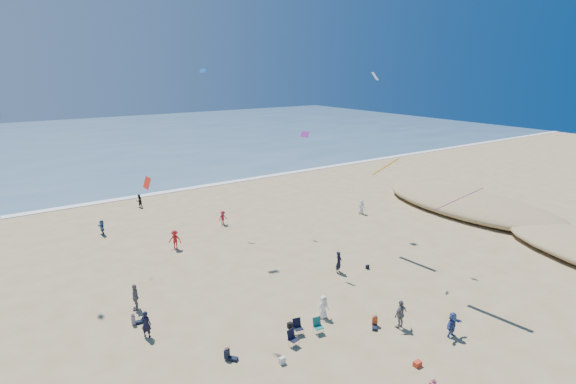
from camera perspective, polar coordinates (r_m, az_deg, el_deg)
ocean at (r=107.27m, az=-28.37°, el=5.26°), size 220.00×100.00×0.06m
surf_line at (r=58.73m, az=-22.57°, el=-1.18°), size 220.00×1.20×0.08m
standing_flyers at (r=34.22m, az=-7.25°, el=-10.38°), size 37.83×49.64×1.89m
seated_group at (r=26.01m, az=4.37°, el=-20.55°), size 13.44×21.04×0.84m
chair_cluster at (r=28.15m, az=2.00°, el=-17.20°), size 2.68×1.50×1.00m
white_tote at (r=26.30m, az=-0.74°, el=-20.62°), size 0.35×0.20×0.40m
black_backpack at (r=29.22m, az=0.24°, el=-16.57°), size 0.30×0.22×0.38m
cooler at (r=27.10m, az=16.11°, el=-20.23°), size 0.45×0.30×0.30m
navy_bag at (r=37.32m, az=10.05°, el=-9.34°), size 0.28×0.18×0.34m
kites_aloft at (r=31.15m, az=5.87°, el=13.76°), size 38.48×42.88×29.27m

